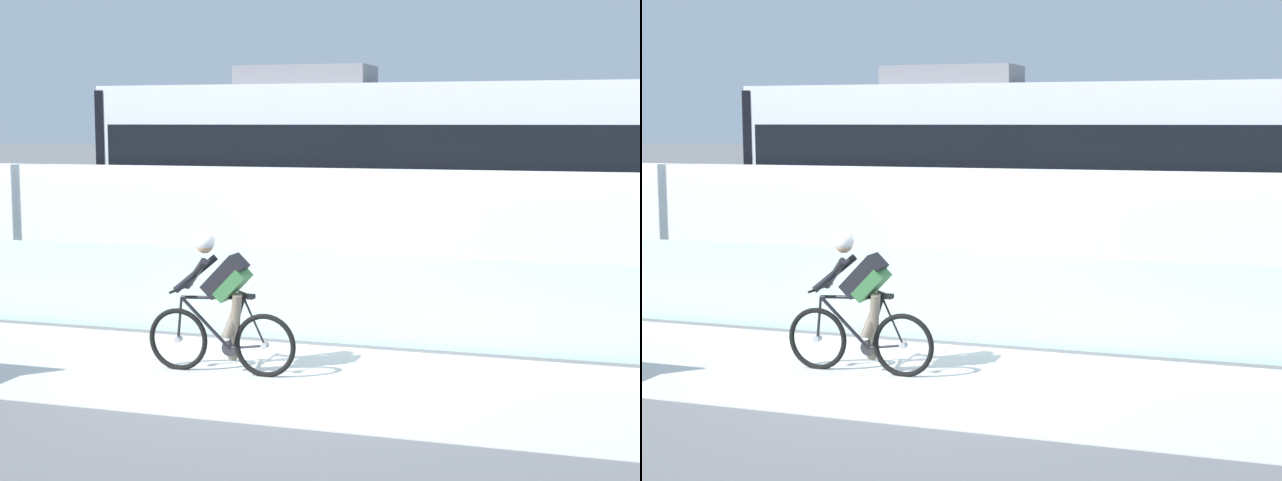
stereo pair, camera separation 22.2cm
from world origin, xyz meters
TOP-DOWN VIEW (x-y plane):
  - ground_plane at (0.00, 0.00)m, footprint 200.00×200.00m
  - bike_path_deck at (0.00, 0.00)m, footprint 32.00×3.20m
  - glass_parapet at (0.00, 1.85)m, footprint 32.00×0.05m
  - concrete_barrier_wall at (0.00, 3.65)m, footprint 32.00×0.36m
  - tram_rail_near at (0.00, 6.13)m, footprint 32.00×0.08m
  - tram_rail_far at (0.00, 7.57)m, footprint 32.00×0.08m
  - tram at (0.16, 6.85)m, footprint 11.06×2.54m
  - cyclist_on_bike at (-0.56, 0.00)m, footprint 1.77×0.58m

SIDE VIEW (x-z plane):
  - ground_plane at x=0.00m, z-range 0.00..0.00m
  - tram_rail_near at x=0.00m, z-range 0.00..0.01m
  - tram_rail_far at x=0.00m, z-range 0.00..0.01m
  - bike_path_deck at x=0.00m, z-range 0.00..0.01m
  - glass_parapet at x=0.00m, z-range 0.00..1.16m
  - cyclist_on_bike at x=-0.56m, z-range -0.02..1.59m
  - concrete_barrier_wall at x=0.00m, z-range 0.00..2.14m
  - tram at x=0.16m, z-range -0.01..3.80m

